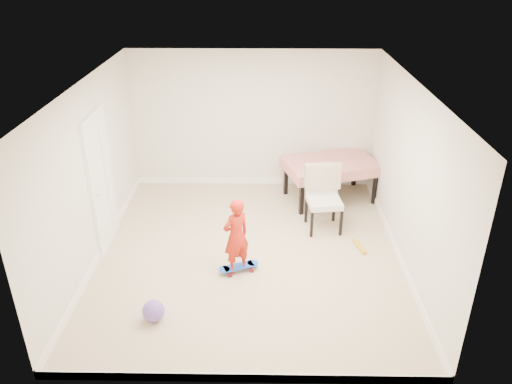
{
  "coord_description": "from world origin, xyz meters",
  "views": [
    {
      "loc": [
        0.21,
        -6.39,
        4.23
      ],
      "look_at": [
        0.1,
        0.2,
        0.95
      ],
      "focal_mm": 35.0,
      "sensor_mm": 36.0,
      "label": 1
    }
  ],
  "objects_px": {
    "balloon": "(153,311)",
    "child": "(236,238)",
    "dining_table": "(330,180)",
    "skateboard": "(239,268)",
    "dining_chair": "(324,200)"
  },
  "relations": [
    {
      "from": "skateboard",
      "to": "child",
      "type": "xyz_separation_m",
      "value": [
        -0.03,
        -0.02,
        0.52
      ]
    },
    {
      "from": "dining_table",
      "to": "skateboard",
      "type": "xyz_separation_m",
      "value": [
        -1.56,
        -2.32,
        -0.33
      ]
    },
    {
      "from": "skateboard",
      "to": "child",
      "type": "height_order",
      "value": "child"
    },
    {
      "from": "balloon",
      "to": "child",
      "type": "bearing_deg",
      "value": 46.7
    },
    {
      "from": "dining_chair",
      "to": "child",
      "type": "height_order",
      "value": "child"
    },
    {
      "from": "balloon",
      "to": "skateboard",
      "type": "bearing_deg",
      "value": 46.35
    },
    {
      "from": "child",
      "to": "balloon",
      "type": "bearing_deg",
      "value": 9.55
    },
    {
      "from": "dining_chair",
      "to": "skateboard",
      "type": "bearing_deg",
      "value": -143.77
    },
    {
      "from": "dining_table",
      "to": "dining_chair",
      "type": "relative_size",
      "value": 1.5
    },
    {
      "from": "skateboard",
      "to": "child",
      "type": "distance_m",
      "value": 0.52
    },
    {
      "from": "dining_table",
      "to": "child",
      "type": "xyz_separation_m",
      "value": [
        -1.59,
        -2.34,
        0.19
      ]
    },
    {
      "from": "skateboard",
      "to": "dining_table",
      "type": "bearing_deg",
      "value": 33.95
    },
    {
      "from": "dining_chair",
      "to": "balloon",
      "type": "xyz_separation_m",
      "value": [
        -2.34,
        -2.29,
        -0.39
      ]
    },
    {
      "from": "dining_table",
      "to": "dining_chair",
      "type": "xyz_separation_m",
      "value": [
        -0.23,
        -1.09,
        0.16
      ]
    },
    {
      "from": "dining_table",
      "to": "balloon",
      "type": "xyz_separation_m",
      "value": [
        -2.57,
        -3.38,
        -0.24
      ]
    }
  ]
}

